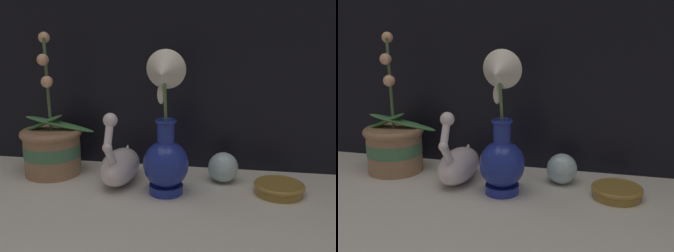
% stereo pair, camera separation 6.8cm
% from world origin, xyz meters
% --- Properties ---
extents(ground_plane, '(2.80, 2.80, 0.00)m').
position_xyz_m(ground_plane, '(0.00, 0.00, 0.00)').
color(ground_plane, beige).
extents(orchid_potted_plant, '(0.21, 0.16, 0.37)m').
position_xyz_m(orchid_potted_plant, '(-0.30, 0.15, 0.08)').
color(orchid_potted_plant, '#9E7556').
rests_on(orchid_potted_plant, ground_plane).
extents(swan_figurine, '(0.09, 0.21, 0.19)m').
position_xyz_m(swan_figurine, '(-0.11, 0.12, 0.05)').
color(swan_figurine, white).
rests_on(swan_figurine, ground_plane).
extents(blue_vase, '(0.11, 0.12, 0.34)m').
position_xyz_m(blue_vase, '(0.02, 0.07, 0.13)').
color(blue_vase, navy).
rests_on(blue_vase, ground_plane).
extents(glass_sphere, '(0.08, 0.08, 0.08)m').
position_xyz_m(glass_sphere, '(0.15, 0.17, 0.04)').
color(glass_sphere, silver).
rests_on(glass_sphere, ground_plane).
extents(amber_dish, '(0.12, 0.12, 0.03)m').
position_xyz_m(amber_dish, '(0.28, 0.11, 0.02)').
color(amber_dish, olive).
rests_on(amber_dish, ground_plane).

